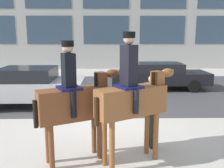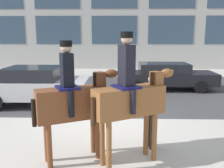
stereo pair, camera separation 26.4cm
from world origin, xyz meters
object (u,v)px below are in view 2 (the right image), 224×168
object	(u,v)px
mounted_horse_companion	(131,98)
street_car_far_lane	(165,76)
mounted_horse_lead	(73,100)
street_car_near_lane	(36,85)
pedestrian_bystander	(151,106)

from	to	relation	value
mounted_horse_companion	street_car_far_lane	size ratio (longest dim) A/B	0.57
mounted_horse_lead	mounted_horse_companion	world-z (taller)	mounted_horse_companion
mounted_horse_companion	street_car_near_lane	bearing A→B (deg)	99.16
mounted_horse_companion	pedestrian_bystander	size ratio (longest dim) A/B	1.54
street_car_near_lane	street_car_far_lane	size ratio (longest dim) A/B	0.83
mounted_horse_companion	street_car_near_lane	size ratio (longest dim) A/B	0.68
mounted_horse_companion	pedestrian_bystander	distance (m)	0.94
pedestrian_bystander	street_car_far_lane	xyz separation A→B (m)	(1.52, 6.66, -0.34)
mounted_horse_lead	mounted_horse_companion	distance (m)	1.20
pedestrian_bystander	street_car_far_lane	distance (m)	6.84
mounted_horse_lead	street_car_near_lane	bearing A→B (deg)	92.01
street_car_near_lane	mounted_horse_companion	bearing A→B (deg)	-52.01
mounted_horse_lead	street_car_far_lane	bearing A→B (deg)	40.52
mounted_horse_lead	street_car_far_lane	size ratio (longest dim) A/B	0.53
street_car_far_lane	mounted_horse_lead	bearing A→B (deg)	-113.97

